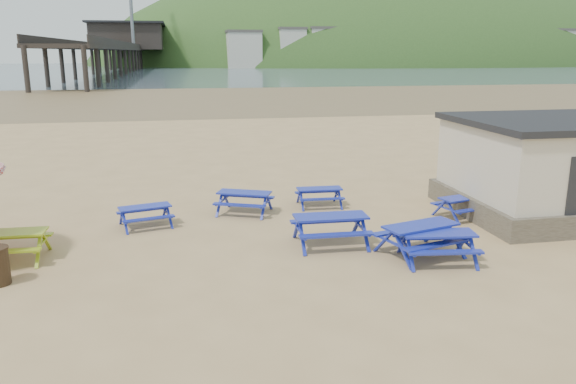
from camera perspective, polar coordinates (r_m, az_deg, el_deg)
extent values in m
plane|color=tan|center=(16.12, -2.83, -4.90)|extent=(400.00, 400.00, 0.00)
plane|color=olive|center=(70.33, -9.22, 9.60)|extent=(400.00, 400.00, 0.00)
plane|color=#465864|center=(185.19, -10.40, 12.20)|extent=(400.00, 400.00, 0.00)
cube|color=#1A1492|center=(17.71, -14.35, -1.47)|extent=(1.65, 0.98, 0.04)
cube|color=#1A1492|center=(18.26, -14.64, -1.80)|extent=(1.55, 0.61, 0.04)
cube|color=#1A1492|center=(17.29, -13.94, -2.65)|extent=(1.55, 0.61, 0.04)
cube|color=#1A1492|center=(18.61, -4.47, -0.06)|extent=(1.87, 1.31, 0.05)
cube|color=#1A1492|center=(19.21, -3.96, -0.43)|extent=(1.70, 0.90, 0.05)
cube|color=#1A1492|center=(18.14, -4.98, -1.33)|extent=(1.70, 0.90, 0.05)
cube|color=#1A1492|center=(19.46, 3.21, 0.34)|extent=(1.57, 0.66, 0.04)
cube|color=#1A1492|center=(20.00, 2.90, 0.02)|extent=(1.55, 0.27, 0.04)
cube|color=#1A1492|center=(19.03, 3.51, -0.73)|extent=(1.55, 0.27, 0.04)
cube|color=#1A1492|center=(15.53, 4.36, -2.49)|extent=(2.04, 0.83, 0.06)
cube|color=#1A1492|center=(16.24, 3.77, -2.89)|extent=(2.03, 0.32, 0.06)
cube|color=#1A1492|center=(15.00, 4.96, -4.36)|extent=(2.03, 0.32, 0.06)
cube|color=#1A1492|center=(14.79, 15.03, -4.07)|extent=(1.93, 0.95, 0.05)
cube|color=#1A1492|center=(15.44, 14.24, -4.38)|extent=(1.87, 0.49, 0.05)
cube|color=#1A1492|center=(14.33, 15.73, -5.92)|extent=(1.87, 0.49, 0.05)
cube|color=#1A1492|center=(15.10, 13.35, -3.34)|extent=(2.15, 1.31, 0.06)
cube|color=#1A1492|center=(15.68, 11.72, -3.79)|extent=(2.01, 0.83, 0.06)
cube|color=#1A1492|center=(14.72, 14.96, -5.17)|extent=(2.01, 0.83, 0.06)
cube|color=#A8AF1E|center=(16.02, -26.60, -3.72)|extent=(1.86, 0.76, 0.05)
cube|color=#A8AF1E|center=(16.67, -25.89, -4.03)|extent=(1.85, 0.30, 0.05)
cube|color=#A8AF1E|center=(15.55, -27.12, -5.41)|extent=(1.85, 0.30, 0.05)
cube|color=#665B4C|center=(21.01, 26.38, -0.88)|extent=(7.40, 5.40, 0.70)
cube|color=beige|center=(20.71, 26.83, 3.14)|extent=(7.00, 5.00, 2.30)
cube|color=black|center=(20.55, 27.20, 6.42)|extent=(7.30, 5.30, 0.20)
cube|color=black|center=(190.77, -16.07, 13.75)|extent=(9.00, 220.00, 0.60)
cube|color=black|center=(201.79, -15.88, 14.88)|extent=(22.00, 30.00, 8.00)
cube|color=black|center=(201.94, -15.96, 16.10)|extent=(24.00, 32.00, 0.60)
cylinder|color=slate|center=(180.18, -15.69, 18.25)|extent=(1.00, 1.00, 28.00)
ellipsoid|color=#2D4C1E|center=(262.27, 9.93, 10.51)|extent=(264.00, 144.00, 108.00)
cube|color=#1A1492|center=(18.96, 17.48, -0.53)|extent=(1.75, 1.03, 0.05)
cube|color=#1A1492|center=(19.42, 16.34, -0.90)|extent=(1.65, 0.63, 0.05)
cube|color=#1A1492|center=(18.64, 18.55, -1.68)|extent=(1.65, 0.63, 0.05)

